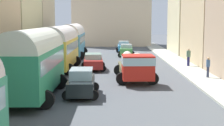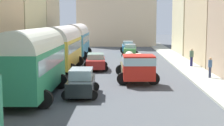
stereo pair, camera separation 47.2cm
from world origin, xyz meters
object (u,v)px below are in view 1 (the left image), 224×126
parked_bus_1 (35,60)px  car_0 (128,50)px  car_2 (83,82)px  pedestrian_2 (190,57)px  car_3 (95,62)px  parked_bus_2 (61,46)px  parked_bus_3 (74,39)px  pedestrian_4 (210,66)px  cargo_truck_0 (137,66)px  car_1 (125,47)px

parked_bus_1 → car_0: (6.51, 23.21, -1.48)m
parked_bus_1 → car_2: (2.80, 0.56, -1.45)m
car_0 → parked_bus_1: bearing=-105.7°
parked_bus_1 → pedestrian_2: size_ratio=4.53×
car_3 → pedestrian_2: (9.29, 1.70, 0.27)m
parked_bus_2 → car_0: size_ratio=2.19×
parked_bus_1 → car_3: (2.91, 11.53, -1.50)m
car_3 → parked_bus_3: bearing=106.2°
car_0 → car_3: bearing=-107.1°
pedestrian_2 → pedestrian_4: pedestrian_2 is taller
pedestrian_2 → pedestrian_4: size_ratio=1.06×
cargo_truck_0 → pedestrian_4: (5.80, 0.99, -0.15)m
car_2 → parked_bus_1: bearing=-168.7°
parked_bus_1 → cargo_truck_0: bearing=40.5°
parked_bus_1 → car_3: size_ratio=2.01×
car_0 → car_3: car_0 is taller
parked_bus_2 → car_1: bearing=70.3°
pedestrian_4 → car_0: bearing=108.9°
car_1 → car_3: 18.22m
car_0 → car_1: car_1 is taller
parked_bus_1 → car_1: size_ratio=1.97×
cargo_truck_0 → car_0: 17.71m
car_1 → car_0: bearing=-88.7°
parked_bus_2 → pedestrian_4: (12.39, -4.73, -1.26)m
pedestrian_2 → parked_bus_2: bearing=-170.8°
parked_bus_1 → parked_bus_2: parked_bus_1 is taller
parked_bus_2 → car_0: (6.65, 11.99, -1.47)m
parked_bus_2 → car_3: 3.41m
parked_bus_1 → car_2: size_ratio=2.11×
parked_bus_2 → car_3: parked_bus_2 is taller
parked_bus_1 → pedestrian_4: size_ratio=4.82×
parked_bus_1 → pedestrian_4: 13.91m
car_1 → pedestrian_4: 23.66m
car_1 → pedestrian_4: (5.87, -22.92, 0.22)m
parked_bus_2 → car_1: (6.51, 18.20, -1.47)m
pedestrian_2 → pedestrian_4: 6.74m
car_0 → pedestrian_4: 17.67m
parked_bus_3 → car_0: bearing=7.0°
pedestrian_2 → pedestrian_4: bearing=-89.7°
car_2 → pedestrian_4: 11.15m
cargo_truck_0 → car_0: size_ratio=1.69×
car_3 → pedestrian_4: pedestrian_4 is taller
parked_bus_3 → car_2: 22.08m
car_1 → car_3: car_1 is taller
parked_bus_3 → parked_bus_2: bearing=-89.5°
car_3 → pedestrian_2: bearing=10.4°
parked_bus_3 → pedestrian_4: parked_bus_3 is taller
pedestrian_4 → car_2: bearing=-147.9°
car_1 → pedestrian_2: 17.21m
parked_bus_2 → cargo_truck_0: parked_bus_2 is taller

